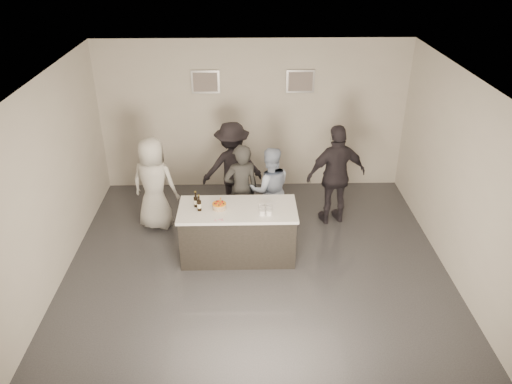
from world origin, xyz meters
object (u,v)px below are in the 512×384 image
person_main_blue (270,189)px  person_guest_back (232,167)px  person_main_black (241,190)px  person_guest_right (336,175)px  cake (219,206)px  bar_counter (238,232)px  beer_bottle_a (196,199)px  beer_bottle_b (199,203)px  person_guest_left (154,184)px

person_main_blue → person_guest_back: (-0.66, 0.73, 0.09)m
person_main_black → person_guest_right: person_guest_right is taller
cake → person_guest_back: (0.17, 1.59, -0.07)m
bar_counter → person_main_black: (0.06, 0.72, 0.39)m
bar_counter → person_guest_back: bearing=94.0°
cake → beer_bottle_a: size_ratio=0.85×
person_main_blue → person_main_black: bearing=8.2°
beer_bottle_b → person_main_black: bearing=50.1°
beer_bottle_a → person_main_blue: size_ratio=0.17×
bar_counter → person_guest_left: size_ratio=1.10×
beer_bottle_a → beer_bottle_b: size_ratio=1.00×
beer_bottle_a → bar_counter: bearing=-5.7°
bar_counter → person_guest_right: person_guest_right is taller
person_main_blue → beer_bottle_a: bearing=25.9°
cake → bar_counter: bearing=1.4°
bar_counter → beer_bottle_b: 0.83m
beer_bottle_b → person_main_black: (0.65, 0.77, -0.19)m
person_main_blue → person_guest_right: (1.18, 0.22, 0.15)m
person_guest_right → beer_bottle_b: bearing=12.4°
person_main_blue → person_guest_left: bearing=-10.8°
beer_bottle_b → person_main_blue: (1.14, 0.91, -0.26)m
person_main_blue → person_guest_back: bearing=-55.3°
person_main_black → person_main_blue: person_main_black is taller
person_guest_left → person_guest_back: bearing=-140.8°
person_main_blue → cake: bearing=38.7°
cake → person_main_blue: size_ratio=0.14×
beer_bottle_b → cake: bearing=9.1°
beer_bottle_a → person_guest_left: person_guest_left is taller
beer_bottle_b → person_guest_right: size_ratio=0.14×
beer_bottle_b → person_guest_right: bearing=26.0°
person_main_black → person_main_blue: (0.49, 0.14, -0.06)m
beer_bottle_b → person_main_black: 1.02m
beer_bottle_a → person_guest_right: size_ratio=0.14×
person_main_black → person_guest_back: (-0.17, 0.86, 0.03)m
person_main_black → person_guest_left: (-1.52, 0.26, 0.01)m
cake → person_guest_left: size_ratio=0.13×
person_guest_left → person_main_blue: bearing=-168.4°
bar_counter → beer_bottle_b: beer_bottle_b is taller
bar_counter → person_guest_back: size_ratio=1.07×
cake → person_main_black: 0.80m
person_guest_right → beer_bottle_a: bearing=9.3°
cake → person_main_black: size_ratio=0.13×
person_guest_right → cake: bearing=14.6°
cake → person_guest_back: person_guest_back is taller
person_main_black → person_guest_right: 1.72m
person_guest_right → person_guest_back: person_guest_right is taller
person_guest_left → person_guest_back: size_ratio=0.97×
cake → person_guest_back: 1.60m
person_main_black → person_main_blue: 0.51m
person_guest_right → person_guest_back: 1.91m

